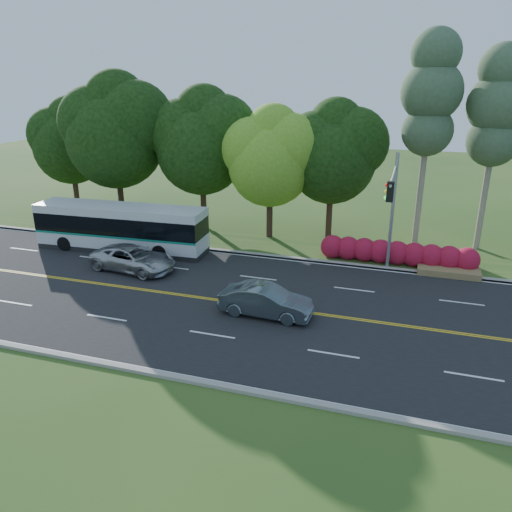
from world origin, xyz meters
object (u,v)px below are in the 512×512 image
(transit_bus, at_px, (121,228))
(suv, at_px, (133,258))
(sedan, at_px, (266,301))
(traffic_signal, at_px, (392,201))

(transit_bus, xyz_separation_m, suv, (2.66, -3.06, -0.76))
(transit_bus, height_order, sedan, transit_bus)
(traffic_signal, relative_size, transit_bus, 0.60)
(transit_bus, relative_size, sedan, 2.55)
(traffic_signal, height_order, sedan, traffic_signal)
(sedan, xyz_separation_m, suv, (-9.26, 3.35, -0.02))
(transit_bus, bearing_deg, traffic_signal, -3.22)
(transit_bus, distance_m, suv, 4.13)
(suv, bearing_deg, traffic_signal, -71.27)
(transit_bus, height_order, suv, transit_bus)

